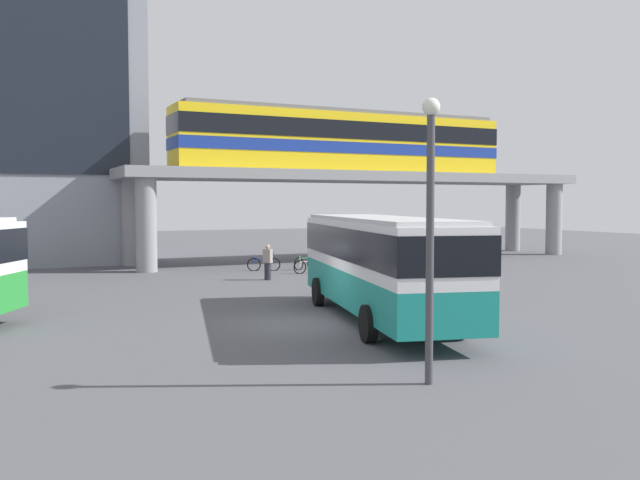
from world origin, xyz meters
The scene contains 12 objects.
ground_plane centered at (0.00, 10.00, 0.00)m, with size 120.00×120.00×0.00m, color #515156.
elevated_platform centered at (13.15, 19.86, 4.77)m, with size 30.82×5.84×5.58m.
train centered at (11.79, 19.86, 7.54)m, with size 21.84×2.96×3.84m.
bus_main centered at (2.40, -0.57, 1.99)m, with size 5.12×11.33×3.22m.
bicycle_green centered at (7.08, 15.43, 0.36)m, with size 1.66×0.78×1.04m.
bicycle_blue centered at (4.73, 15.63, 0.36)m, with size 1.72×0.61×1.04m.
bicycle_black centered at (15.74, 15.40, 0.36)m, with size 1.77×0.39×1.04m.
bicycle_orange centered at (18.34, 16.26, 0.36)m, with size 1.79×0.20×1.04m.
bicycle_silver centered at (6.39, 13.44, 0.36)m, with size 1.79×0.23×1.04m.
bicycle_brown centered at (13.23, 13.40, 0.36)m, with size 1.79×0.16×1.04m.
pedestrian_waiting_near_stop centered at (3.37, 11.52, 0.79)m, with size 0.45×0.48×1.68m.
lamp_post centered at (-0.48, -7.37, 3.42)m, with size 0.36×0.36×5.74m.
Camera 1 is at (-8.37, -18.79, 3.67)m, focal length 38.59 mm.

